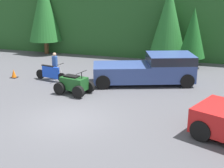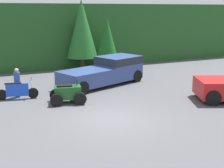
% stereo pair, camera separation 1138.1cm
% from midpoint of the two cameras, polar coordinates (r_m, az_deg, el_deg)
% --- Properties ---
extents(ground_plane, '(80.00, 80.00, 0.00)m').
position_cam_midpoint_polar(ground_plane, '(13.14, -22.58, -11.42)').
color(ground_plane, '#4C4C51').
extents(hillside_backdrop, '(44.00, 6.00, 5.43)m').
position_cam_midpoint_polar(hillside_backdrop, '(28.14, -24.19, 7.08)').
color(hillside_backdrop, '#235123').
rests_on(hillside_backdrop, ground_plane).
extents(tree_mid_left, '(2.55, 2.55, 5.80)m').
position_cam_midpoint_polar(tree_mid_left, '(24.39, -17.99, 8.43)').
color(tree_mid_left, brown).
rests_on(tree_mid_left, ground_plane).
extents(tree_mid_right, '(1.88, 1.88, 4.28)m').
position_cam_midpoint_polar(tree_mid_right, '(23.89, -13.09, 6.48)').
color(tree_mid_right, brown).
rests_on(tree_mid_right, ground_plane).
extents(pickup_truck_second, '(6.35, 4.11, 1.80)m').
position_cam_midpoint_polar(pickup_truck_second, '(19.24, -15.96, -0.05)').
color(pickup_truck_second, '#334784').
rests_on(pickup_truck_second, ground_plane).
extents(dirt_bike, '(2.29, 0.72, 1.17)m').
position_cam_midpoint_polar(dirt_bike, '(18.26, -34.53, -4.27)').
color(dirt_bike, black).
rests_on(dirt_bike, ground_plane).
extents(quad_atv, '(2.13, 1.59, 1.30)m').
position_cam_midpoint_polar(quad_atv, '(16.18, -27.29, -5.28)').
color(quad_atv, black).
rests_on(quad_atv, ground_plane).
extents(rider_person, '(0.39, 0.39, 1.70)m').
position_cam_midpoint_polar(rider_person, '(18.55, -34.24, -2.55)').
color(rider_person, navy).
rests_on(rider_person, ground_plane).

